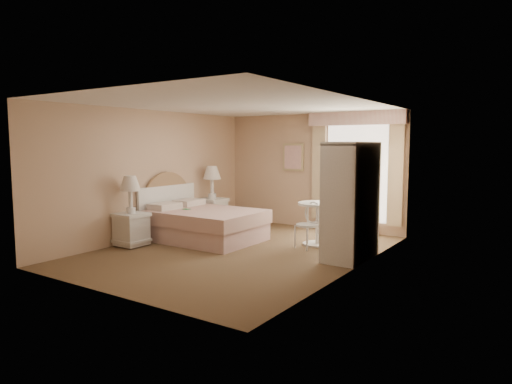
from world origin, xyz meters
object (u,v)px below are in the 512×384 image
Objects in this scene: nightstand_near at (131,220)px; round_table at (318,217)px; nightstand_far at (212,204)px; cafe_chair at (310,221)px; armoire at (351,211)px; bed at (202,223)px.

round_table is at bearing 35.42° from nightstand_near.
nightstand_far is (-0.00, 2.31, 0.03)m from nightstand_near.
cafe_chair is at bearing -13.36° from nightstand_far.
armoire is (3.65, 1.35, 0.30)m from nightstand_near.
armoire reaches higher than nightstand_far.
bed is 2.11m from cafe_chair.
bed is 1.35m from nightstand_near.
cafe_chair is at bearing 14.37° from bed.
bed is at bearing -157.86° from round_table.
bed is at bearing -146.63° from cafe_chair.
armoire reaches higher than cafe_chair.
nightstand_far reaches higher than round_table.
round_table is 0.31m from cafe_chair.
armoire is (0.89, -0.62, 0.26)m from round_table.
nightstand_far reaches higher than bed.
nightstand_near is 3.21m from cafe_chair.
nightstand_near is 1.61× the size of round_table.
armoire is (2.94, 0.21, 0.45)m from bed.
nightstand_far is 2.79m from round_table.
nightstand_far is at bearing -174.36° from cafe_chair.
bed is 1.39m from nightstand_far.
nightstand_near is 3.90m from armoire.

